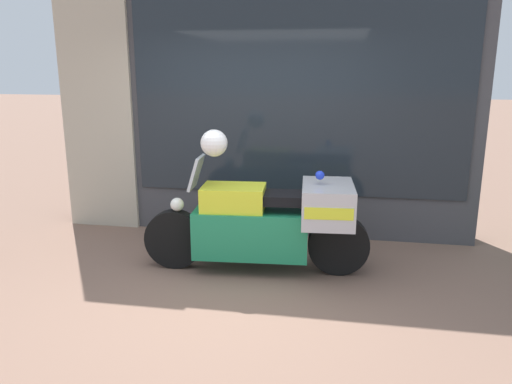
{
  "coord_description": "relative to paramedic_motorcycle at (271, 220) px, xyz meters",
  "views": [
    {
      "loc": [
        1.02,
        -4.12,
        2.07
      ],
      "look_at": [
        0.06,
        1.15,
        0.71
      ],
      "focal_mm": 35.0,
      "sensor_mm": 36.0,
      "label": 1
    }
  ],
  "objects": [
    {
      "name": "paramedic_motorcycle",
      "position": [
        0.0,
        0.0,
        0.0
      ],
      "size": [
        2.32,
        0.8,
        1.19
      ],
      "rotation": [
        0.0,
        0.0,
        3.22
      ],
      "color": "black",
      "rests_on": "ground"
    },
    {
      "name": "white_helmet",
      "position": [
        -0.57,
        -0.04,
        0.78
      ],
      "size": [
        0.27,
        0.27,
        0.27
      ],
      "primitive_type": "sphere",
      "color": "white",
      "rests_on": "paramedic_motorcycle"
    },
    {
      "name": "shop_building",
      "position": [
        -0.7,
        1.34,
        1.26
      ],
      "size": [
        5.13,
        0.55,
        3.59
      ],
      "color": "#424247",
      "rests_on": "ground"
    },
    {
      "name": "ground_plane",
      "position": [
        -0.31,
        -0.66,
        -0.54
      ],
      "size": [
        60.0,
        60.0,
        0.0
      ],
      "primitive_type": "plane",
      "color": "#7A5B4C"
    },
    {
      "name": "window_display",
      "position": [
        0.09,
        1.37,
        -0.09
      ],
      "size": [
        3.74,
        0.3,
        1.9
      ],
      "color": "slate",
      "rests_on": "ground"
    }
  ]
}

